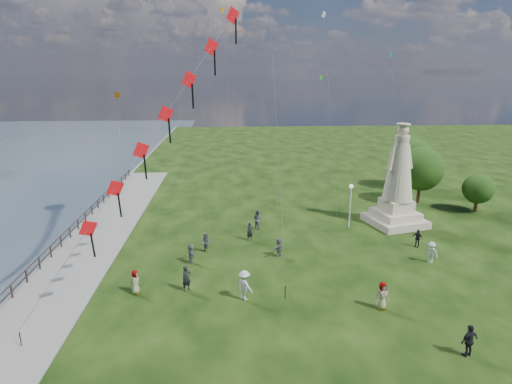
{
  "coord_description": "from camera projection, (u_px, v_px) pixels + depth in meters",
  "views": [
    {
      "loc": [
        -2.72,
        -20.48,
        13.51
      ],
      "look_at": [
        -1.0,
        8.0,
        5.5
      ],
      "focal_mm": 30.0,
      "sensor_mm": 36.0,
      "label": 1
    }
  ],
  "objects": [
    {
      "name": "person_0",
      "position": [
        187.0,
        278.0,
        27.23
      ],
      "size": [
        0.74,
        0.69,
        1.69
      ],
      "primitive_type": "imported",
      "rotation": [
        0.0,
        0.0,
        0.65
      ],
      "color": "black",
      "rests_on": "ground"
    },
    {
      "name": "person_2",
      "position": [
        244.0,
        285.0,
        26.12
      ],
      "size": [
        1.33,
        1.31,
        1.91
      ],
      "primitive_type": "imported",
      "rotation": [
        0.0,
        0.0,
        2.38
      ],
      "color": "silver",
      "rests_on": "ground"
    },
    {
      "name": "person_1",
      "position": [
        206.0,
        243.0,
        33.04
      ],
      "size": [
        0.87,
        0.88,
        1.58
      ],
      "primitive_type": "imported",
      "rotation": [
        0.0,
        0.0,
        -0.8
      ],
      "color": "#595960",
      "rests_on": "ground"
    },
    {
      "name": "waterfront",
      "position": [
        61.0,
        265.0,
        31.26
      ],
      "size": [
        200.0,
        200.0,
        1.51
      ],
      "color": "#303B48",
      "rests_on": "ground"
    },
    {
      "name": "person_6",
      "position": [
        250.0,
        232.0,
        35.4
      ],
      "size": [
        0.66,
        0.57,
        1.53
      ],
      "primitive_type": "imported",
      "rotation": [
        0.0,
        0.0,
        0.43
      ],
      "color": "black",
      "rests_on": "ground"
    },
    {
      "name": "person_11",
      "position": [
        279.0,
        247.0,
        32.32
      ],
      "size": [
        1.23,
        1.48,
        1.48
      ],
      "primitive_type": "imported",
      "rotation": [
        0.0,
        0.0,
        4.16
      ],
      "color": "#595960",
      "rests_on": "ground"
    },
    {
      "name": "person_8",
      "position": [
        431.0,
        252.0,
        31.27
      ],
      "size": [
        1.08,
        1.14,
        1.61
      ],
      "primitive_type": "imported",
      "rotation": [
        0.0,
        0.0,
        -0.87
      ],
      "color": "silver",
      "rests_on": "ground"
    },
    {
      "name": "person_7",
      "position": [
        258.0,
        219.0,
        38.01
      ],
      "size": [
        0.97,
        1.01,
        1.79
      ],
      "primitive_type": "imported",
      "rotation": [
        0.0,
        0.0,
        2.26
      ],
      "color": "#595960",
      "rests_on": "ground"
    },
    {
      "name": "person_3",
      "position": [
        469.0,
        341.0,
        20.89
      ],
      "size": [
        1.12,
        0.81,
        1.72
      ],
      "primitive_type": "imported",
      "rotation": [
        0.0,
        0.0,
        3.47
      ],
      "color": "black",
      "rests_on": "ground"
    },
    {
      "name": "person_4",
      "position": [
        382.0,
        296.0,
        25.1
      ],
      "size": [
        0.89,
        0.61,
        1.71
      ],
      "primitive_type": "imported",
      "rotation": [
        0.0,
        0.0,
        0.12
      ],
      "color": "#595960",
      "rests_on": "ground"
    },
    {
      "name": "small_kites",
      "position": [
        280.0,
        68.0,
        43.13
      ],
      "size": [
        27.23,
        17.42,
        25.26
      ],
      "color": "silver",
      "rests_on": "ground"
    },
    {
      "name": "person_5",
      "position": [
        191.0,
        253.0,
        31.26
      ],
      "size": [
        0.87,
        1.45,
        1.46
      ],
      "primitive_type": "imported",
      "rotation": [
        0.0,
        0.0,
        1.79
      ],
      "color": "#595960",
      "rests_on": "ground"
    },
    {
      "name": "red_kite_train",
      "position": [
        164.0,
        120.0,
        24.63
      ],
      "size": [
        11.52,
        9.35,
        17.41
      ],
      "color": "black",
      "rests_on": "ground"
    },
    {
      "name": "tree_row",
      "position": [
        423.0,
        166.0,
        47.04
      ],
      "size": [
        8.25,
        13.12,
        6.05
      ],
      "color": "#382314",
      "rests_on": "ground"
    },
    {
      "name": "lamppost",
      "position": [
        351.0,
        196.0,
        37.84
      ],
      "size": [
        0.37,
        0.37,
        4.02
      ],
      "color": "silver",
      "rests_on": "ground"
    },
    {
      "name": "statue",
      "position": [
        398.0,
        187.0,
        38.52
      ],
      "size": [
        5.56,
        5.56,
        9.24
      ],
      "rotation": [
        0.0,
        0.0,
        0.26
      ],
      "color": "tan",
      "rests_on": "ground"
    },
    {
      "name": "person_9",
      "position": [
        417.0,
        238.0,
        34.12
      ],
      "size": [
        0.89,
        0.94,
        1.47
      ],
      "primitive_type": "imported",
      "rotation": [
        0.0,
        0.0,
        -0.87
      ],
      "color": "black",
      "rests_on": "ground"
    },
    {
      "name": "person_10",
      "position": [
        135.0,
        282.0,
        26.89
      ],
      "size": [
        0.58,
        0.83,
        1.58
      ],
      "primitive_type": "imported",
      "rotation": [
        0.0,
        0.0,
        1.43
      ],
      "color": "#595960",
      "rests_on": "ground"
    }
  ]
}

